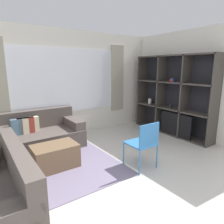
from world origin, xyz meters
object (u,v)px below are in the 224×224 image
Objects in this scene: shelving_unit at (174,97)px; couch_main at (41,135)px; ottoman at (55,156)px; folding_chair at (144,141)px.

shelving_unit reaches higher than couch_main.
shelving_unit is at bearing 1.05° from ottoman.
folding_chair is at bearing -58.61° from couch_main.
folding_chair is at bearing -153.63° from shelving_unit.
couch_main is at bearing 87.01° from ottoman.
shelving_unit is 3.47m from couch_main.
couch_main reaches higher than ottoman.
folding_chair is (-2.03, -1.01, -0.49)m from shelving_unit.
folding_chair is (1.28, -0.95, 0.30)m from ottoman.
shelving_unit reaches higher than folding_chair.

